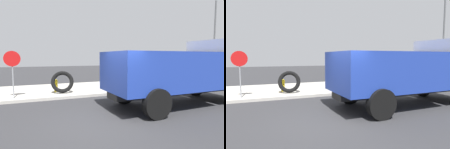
% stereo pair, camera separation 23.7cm
% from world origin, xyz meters
% --- Properties ---
extents(ground_plane, '(80.00, 80.00, 0.00)m').
position_xyz_m(ground_plane, '(0.00, 0.00, 0.00)').
color(ground_plane, '#2D2D30').
extents(sidewalk_curb, '(36.00, 5.00, 0.15)m').
position_xyz_m(sidewalk_curb, '(0.00, 6.50, 0.07)').
color(sidewalk_curb, '#ADA89E').
rests_on(sidewalk_curb, ground).
extents(fire_hydrant, '(0.23, 0.53, 0.73)m').
position_xyz_m(fire_hydrant, '(-0.95, 5.56, 0.54)').
color(fire_hydrant, yellow).
rests_on(fire_hydrant, sidewalk_curb).
extents(loose_tire, '(1.35, 0.83, 1.26)m').
position_xyz_m(loose_tire, '(-0.65, 5.03, 0.78)').
color(loose_tire, black).
rests_on(loose_tire, sidewalk_curb).
extents(stop_sign, '(0.76, 0.08, 2.34)m').
position_xyz_m(stop_sign, '(-3.09, 4.55, 1.77)').
color(stop_sign, gray).
rests_on(stop_sign, sidewalk_curb).
extents(dump_truck_blue, '(7.08, 2.98, 3.00)m').
position_xyz_m(dump_truck_blue, '(4.26, 0.83, 1.61)').
color(dump_truck_blue, '#1E3899').
rests_on(dump_truck_blue, ground).
extents(street_light_pole, '(0.12, 0.12, 6.19)m').
position_xyz_m(street_light_pole, '(10.54, 4.56, 3.25)').
color(street_light_pole, '#595B5E').
rests_on(street_light_pole, sidewalk_curb).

